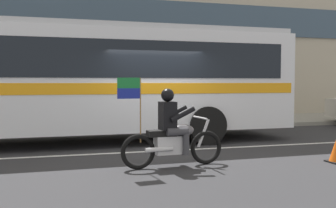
% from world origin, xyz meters
% --- Properties ---
extents(ground_plane, '(60.00, 60.00, 0.00)m').
position_xyz_m(ground_plane, '(0.00, 0.00, 0.00)').
color(ground_plane, '#2B2B2D').
extents(sidewalk_curb, '(28.00, 3.80, 0.15)m').
position_xyz_m(sidewalk_curb, '(0.00, 5.10, 0.07)').
color(sidewalk_curb, gray).
rests_on(sidewalk_curb, ground_plane).
extents(lane_center_stripe, '(26.60, 0.14, 0.01)m').
position_xyz_m(lane_center_stripe, '(0.00, -0.60, 0.00)').
color(lane_center_stripe, silver).
rests_on(lane_center_stripe, ground_plane).
extents(transit_bus, '(11.83, 2.77, 3.22)m').
position_xyz_m(transit_bus, '(-1.82, 1.19, 1.88)').
color(transit_bus, silver).
rests_on(transit_bus, ground_plane).
extents(motorcycle_with_rider, '(2.19, 0.64, 1.78)m').
position_xyz_m(motorcycle_with_rider, '(-0.26, -2.39, 0.67)').
color(motorcycle_with_rider, black).
rests_on(motorcycle_with_rider, ground_plane).
extents(fire_hydrant, '(0.22, 0.30, 0.75)m').
position_xyz_m(fire_hydrant, '(0.54, 3.87, 0.52)').
color(fire_hydrant, red).
rests_on(fire_hydrant, sidewalk_curb).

